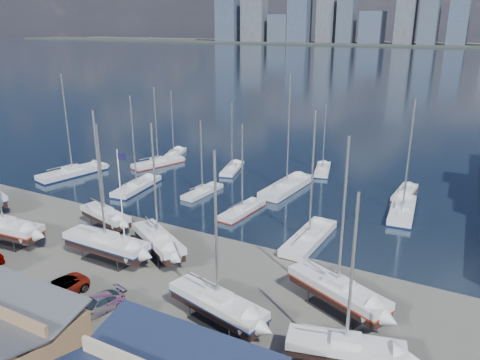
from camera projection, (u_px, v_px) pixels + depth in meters
The scene contains 26 objects.
ground at pixel (135, 263), 50.51m from camera, with size 1400.00×1400.00×0.00m, color #605E59.
water at pixel (445, 63), 309.22m from camera, with size 1400.00×600.00×0.40m, color #1A263E.
far_shore at pixel (470, 46), 525.76m from camera, with size 1400.00×80.00×2.20m, color #2D332D.
skyline at pixel (468, 10), 512.05m from camera, with size 639.14×43.80×107.69m.
sailboat_cradle_1 at pixel (4, 227), 54.22m from camera, with size 10.20×3.66×16.14m.
sailboat_cradle_2 at pixel (105, 215), 58.05m from camera, with size 8.40×4.19×13.42m.
sailboat_cradle_3 at pixel (106, 243), 50.22m from camera, with size 10.25×2.98×16.47m.
sailboat_cradle_4 at pixel (158, 240), 51.13m from camera, with size 9.23×6.74×15.03m.
sailboat_cradle_5 at pixel (217, 304), 39.51m from camera, with size 9.90×4.86×15.46m.
sailboat_cradle_6 at pixel (338, 290), 41.40m from camera, with size 10.22×6.58×16.07m.
sailboat_cradle_7 at pixel (345, 348), 34.16m from camera, with size 8.89×4.40×14.14m.
sailboat_moored_0 at pixel (73, 174), 79.51m from camera, with size 5.87×12.36×17.81m.
sailboat_moored_1 at pixel (158, 164), 85.15m from camera, with size 5.96×10.26×14.80m.
sailboat_moored_2 at pixel (174, 155), 90.55m from camera, with size 5.16×9.23×13.44m.
sailboat_moored_3 at pixel (137, 188), 72.80m from camera, with size 4.02×10.43×15.20m.
sailboat_moored_4 at pixel (203, 192), 70.74m from camera, with size 2.85×8.00×11.85m.
sailboat_moored_5 at pixel (232, 169), 81.87m from camera, with size 4.36×8.72×12.55m.
sailboat_moored_6 at pixel (242, 211), 63.62m from camera, with size 3.17×8.83×12.93m.
sailboat_moored_7 at pixel (287, 188), 72.42m from camera, with size 4.39×12.47×18.48m.
sailboat_moored_8 at pixel (322, 170), 81.40m from camera, with size 4.32×8.61×12.40m.
sailboat_moored_9 at pixel (309, 239), 55.19m from camera, with size 3.36×10.95×16.40m.
sailboat_moored_10 at pixel (402, 212), 63.47m from camera, with size 4.10×11.13×16.27m.
sailboat_moored_11 at pixel (405, 193), 70.31m from camera, with size 2.69×8.31×12.28m.
car_c at pixel (57, 290), 43.85m from camera, with size 2.69×5.83×1.62m, color gray.
car_d at pixel (97, 304), 41.67m from camera, with size 2.10×5.17×1.50m, color gray.
flagpole at pixel (122, 200), 47.80m from camera, with size 1.12×0.12×12.74m.
Camera 1 is at (31.47, -44.23, 24.48)m, focal length 35.00 mm.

